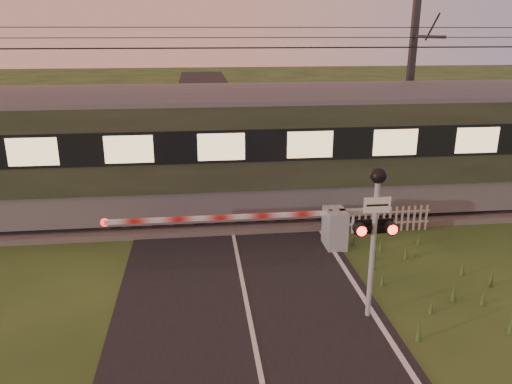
{
  "coord_description": "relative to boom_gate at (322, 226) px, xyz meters",
  "views": [
    {
      "loc": [
        -0.99,
        -9.33,
        5.99
      ],
      "look_at": [
        0.51,
        3.2,
        1.91
      ],
      "focal_mm": 35.0,
      "sensor_mm": 36.0,
      "label": 1
    }
  ],
  "objects": [
    {
      "name": "crossing_signal",
      "position": [
        0.13,
        -3.73,
        1.69
      ],
      "size": [
        0.86,
        0.35,
        3.38
      ],
      "color": "gray",
      "rests_on": "ground"
    },
    {
      "name": "picket_fence",
      "position": [
        2.02,
        0.93,
        -0.23
      ],
      "size": [
        3.36,
        0.07,
        0.81
      ],
      "color": "silver",
      "rests_on": "ground"
    },
    {
      "name": "overhead_wires",
      "position": [
        -2.47,
        2.83,
        5.08
      ],
      "size": [
        120.0,
        0.62,
        0.62
      ],
      "color": "black",
      "rests_on": "ground"
    },
    {
      "name": "boom_gate",
      "position": [
        0.0,
        0.0,
        0.0
      ],
      "size": [
        7.58,
        0.88,
        1.16
      ],
      "color": "gray",
      "rests_on": "ground"
    },
    {
      "name": "catenary_mast",
      "position": [
        4.49,
        5.06,
        3.13
      ],
      "size": [
        0.23,
        2.46,
        7.26
      ],
      "color": "#2D2D30",
      "rests_on": "ground"
    },
    {
      "name": "ground",
      "position": [
        -2.47,
        -3.67,
        -0.64
      ],
      "size": [
        160.0,
        160.0,
        0.0
      ],
      "primitive_type": "plane",
      "color": "#243B16",
      "rests_on": "ground"
    },
    {
      "name": "road",
      "position": [
        -2.45,
        -3.9,
        -0.63
      ],
      "size": [
        6.0,
        140.0,
        0.03
      ],
      "color": "black",
      "rests_on": "ground"
    },
    {
      "name": "track_bed",
      "position": [
        -2.47,
        2.83,
        -0.58
      ],
      "size": [
        140.0,
        3.4,
        0.39
      ],
      "color": "#47423D",
      "rests_on": "ground"
    }
  ]
}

